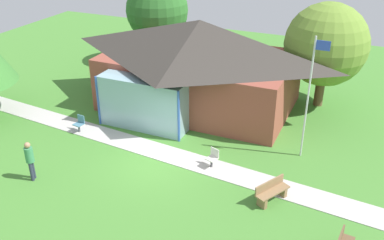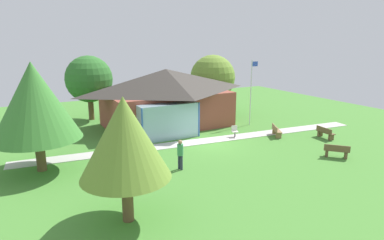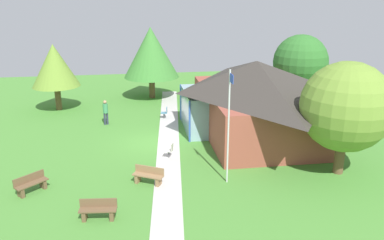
# 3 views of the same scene
# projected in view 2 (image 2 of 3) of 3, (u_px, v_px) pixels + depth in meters

# --- Properties ---
(ground_plane) EXTENTS (44.00, 44.00, 0.00)m
(ground_plane) POSITION_uv_depth(u_px,v_px,m) (213.00, 144.00, 23.40)
(ground_plane) COLOR #478433
(pavilion) EXTENTS (10.95, 7.94, 4.78)m
(pavilion) POSITION_uv_depth(u_px,v_px,m) (166.00, 97.00, 27.84)
(pavilion) COLOR brown
(pavilion) RESTS_ON ground_plane
(footpath) EXTENTS (25.87, 3.82, 0.03)m
(footpath) POSITION_uv_depth(u_px,v_px,m) (207.00, 141.00, 24.11)
(footpath) COLOR #BCB7B2
(footpath) RESTS_ON ground_plane
(flagpole) EXTENTS (0.64, 0.08, 5.52)m
(flagpole) POSITION_uv_depth(u_px,v_px,m) (251.00, 90.00, 27.99)
(flagpole) COLOR silver
(flagpole) RESTS_ON ground_plane
(bench_mid_right) EXTENTS (1.10, 1.53, 0.84)m
(bench_mid_right) POSITION_uv_depth(u_px,v_px,m) (276.00, 131.00, 25.20)
(bench_mid_right) COLOR olive
(bench_mid_right) RESTS_ON ground_plane
(bench_lawn_far_right) EXTENTS (0.59, 1.54, 0.84)m
(bench_lawn_far_right) POSITION_uv_depth(u_px,v_px,m) (325.00, 133.00, 24.66)
(bench_lawn_far_right) COLOR brown
(bench_lawn_far_right) RESTS_ON ground_plane
(bench_front_right) EXTENTS (1.34, 1.40, 0.84)m
(bench_front_right) POSITION_uv_depth(u_px,v_px,m) (337.00, 151.00, 20.64)
(bench_front_right) COLOR brown
(bench_front_right) RESTS_ON ground_plane
(patio_chair_lawn_spare) EXTENTS (0.56, 0.56, 0.86)m
(patio_chair_lawn_spare) POSITION_uv_depth(u_px,v_px,m) (235.00, 132.00, 24.97)
(patio_chair_lawn_spare) COLOR beige
(patio_chair_lawn_spare) RESTS_ON ground_plane
(patio_chair_west) EXTENTS (0.50, 0.50, 0.86)m
(patio_chair_west) POSITION_uv_depth(u_px,v_px,m) (142.00, 144.00, 21.95)
(patio_chair_west) COLOR teal
(patio_chair_west) RESTS_ON ground_plane
(visitor_strolling_lawn) EXTENTS (0.34, 0.34, 1.74)m
(visitor_strolling_lawn) POSITION_uv_depth(u_px,v_px,m) (180.00, 152.00, 18.59)
(visitor_strolling_lawn) COLOR #2D3347
(visitor_strolling_lawn) RESTS_ON ground_plane
(tree_behind_pavilion_left) EXTENTS (4.16, 4.16, 5.79)m
(tree_behind_pavilion_left) POSITION_uv_depth(u_px,v_px,m) (89.00, 79.00, 29.70)
(tree_behind_pavilion_left) COLOR brown
(tree_behind_pavilion_left) RESTS_ON ground_plane
(tree_west_hedge) EXTENTS (4.68, 4.68, 6.06)m
(tree_west_hedge) POSITION_uv_depth(u_px,v_px,m) (35.00, 101.00, 17.77)
(tree_west_hedge) COLOR brown
(tree_west_hedge) RESTS_ON ground_plane
(tree_behind_pavilion_right) EXTENTS (4.43, 4.43, 5.71)m
(tree_behind_pavilion_right) POSITION_uv_depth(u_px,v_px,m) (213.00, 78.00, 32.80)
(tree_behind_pavilion_right) COLOR brown
(tree_behind_pavilion_right) RESTS_ON ground_plane
(tree_lawn_corner) EXTENTS (3.58, 3.58, 5.11)m
(tree_lawn_corner) POSITION_uv_depth(u_px,v_px,m) (125.00, 138.00, 12.73)
(tree_lawn_corner) COLOR brown
(tree_lawn_corner) RESTS_ON ground_plane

